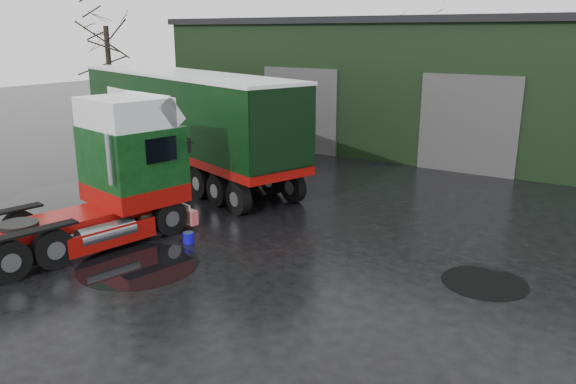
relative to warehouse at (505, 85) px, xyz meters
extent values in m
plane|color=black|center=(-2.00, -20.00, -3.16)|extent=(100.00, 100.00, 0.00)
cube|color=black|center=(0.00, 0.00, -0.16)|extent=(32.00, 12.00, 6.00)
cube|color=black|center=(0.00, 0.00, 2.99)|extent=(32.40, 12.40, 0.30)
cylinder|color=#0E08B5|center=(-4.14, -18.26, -3.01)|extent=(0.39, 0.39, 0.29)
cylinder|color=black|center=(-4.13, -20.12, -3.15)|extent=(3.02, 3.02, 0.01)
cylinder|color=black|center=(3.44, -16.48, -3.15)|extent=(1.97, 1.97, 0.01)
cylinder|color=black|center=(-10.20, -17.12, -3.15)|extent=(4.99, 4.99, 0.01)
camera|label=1|loc=(6.03, -29.04, 2.46)|focal=35.00mm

